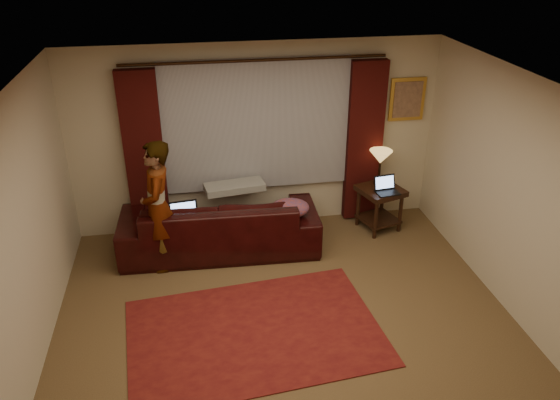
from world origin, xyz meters
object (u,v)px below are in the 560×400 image
object	(u,v)px
tiffany_lamp	(380,167)
laptop_table	(388,186)
end_table	(379,208)
person	(158,207)
sofa	(219,214)
laptop_sofa	(185,216)

from	to	relation	value
tiffany_lamp	laptop_table	distance (m)	0.34
end_table	person	bearing A→B (deg)	-171.41
sofa	laptop_table	distance (m)	2.31
laptop_table	end_table	bearing A→B (deg)	94.65
person	laptop_sofa	bearing A→B (deg)	106.56
laptop_sofa	end_table	world-z (taller)	laptop_sofa
sofa	laptop_sofa	world-z (taller)	sofa
sofa	person	bearing A→B (deg)	23.80
end_table	laptop_table	world-z (taller)	laptop_table
end_table	laptop_sofa	bearing A→B (deg)	-172.22
end_table	laptop_table	size ratio (longest dim) A/B	1.91
laptop_sofa	end_table	size ratio (longest dim) A/B	0.61
tiffany_lamp	person	size ratio (longest dim) A/B	0.30
laptop_sofa	laptop_table	bearing A→B (deg)	-2.43
person	tiffany_lamp	bearing A→B (deg)	102.26
end_table	tiffany_lamp	size ratio (longest dim) A/B	1.25
laptop_sofa	tiffany_lamp	size ratio (longest dim) A/B	0.77
end_table	laptop_table	bearing A→B (deg)	-78.12
laptop_sofa	tiffany_lamp	xyz separation A→B (m)	(2.71, 0.52, 0.23)
sofa	laptop_table	bearing A→B (deg)	-177.67
sofa	end_table	bearing A→B (deg)	-173.54
person	laptop_table	bearing A→B (deg)	96.45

